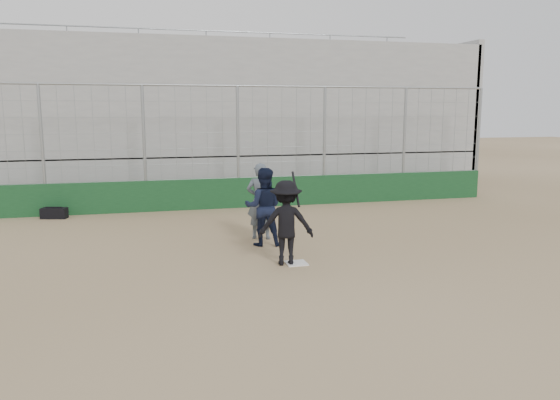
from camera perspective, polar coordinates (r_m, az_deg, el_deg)
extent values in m
plane|color=brown|center=(11.69, 1.71, -6.67)|extent=(90.00, 90.00, 0.00)
cube|color=white|center=(11.69, 1.71, -6.61)|extent=(0.44, 0.44, 0.02)
cube|color=#123B1C|center=(18.27, -4.35, 0.78)|extent=(18.00, 0.25, 1.00)
cylinder|color=gray|center=(18.10, -4.41, 5.48)|extent=(0.10, 0.10, 4.00)
cylinder|color=gray|center=(21.56, 19.99, 5.58)|extent=(0.10, 0.10, 4.00)
cylinder|color=gray|center=(18.08, -4.49, 11.82)|extent=(18.00, 0.07, 0.07)
cube|color=gray|center=(23.08, -6.50, 3.31)|extent=(20.00, 6.70, 1.60)
cube|color=gray|center=(22.96, -6.64, 10.53)|extent=(20.00, 6.70, 4.20)
cube|color=gray|center=(26.25, 15.82, 8.35)|extent=(0.25, 6.70, 6.10)
cylinder|color=gray|center=(26.32, -7.74, 17.13)|extent=(20.00, 0.06, 0.06)
imported|color=black|center=(11.45, 0.64, -2.40)|extent=(1.26, 0.88, 1.79)
cylinder|color=black|center=(11.53, 1.65, 1.15)|extent=(0.07, 0.57, 0.71)
imported|color=black|center=(13.07, -1.71, -2.15)|extent=(1.06, 0.92, 1.23)
sphere|color=maroon|center=(12.98, -1.73, 0.02)|extent=(0.28, 0.28, 0.28)
imported|color=#4D5762|center=(13.74, -2.06, -0.52)|extent=(0.83, 0.69, 1.74)
cube|color=black|center=(17.76, -22.53, -1.28)|extent=(0.81, 0.50, 0.32)
cylinder|color=black|center=(17.73, -22.56, -0.71)|extent=(0.48, 0.16, 0.04)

